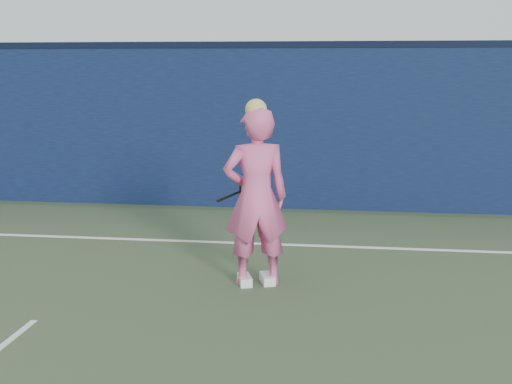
# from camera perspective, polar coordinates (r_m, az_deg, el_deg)

# --- Properties ---
(backstop_wall) EXTENTS (24.00, 0.40, 2.50)m
(backstop_wall) POSITION_cam_1_polar(r_m,az_deg,el_deg) (11.59, -5.99, 5.16)
(backstop_wall) COLOR #0B1334
(backstop_wall) RESTS_ON ground
(wall_cap) EXTENTS (24.00, 0.42, 0.10)m
(wall_cap) POSITION_cam_1_polar(r_m,az_deg,el_deg) (11.55, -6.11, 11.60)
(wall_cap) COLOR black
(wall_cap) RESTS_ON backstop_wall
(player) EXTENTS (0.78, 0.63, 1.92)m
(player) POSITION_cam_1_polar(r_m,az_deg,el_deg) (7.25, -0.00, -0.39)
(player) COLOR #DA558D
(player) RESTS_ON ground
(racket) EXTENTS (0.42, 0.34, 0.27)m
(racket) POSITION_cam_1_polar(r_m,az_deg,el_deg) (7.72, -0.79, 0.18)
(racket) COLOR black
(racket) RESTS_ON ground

